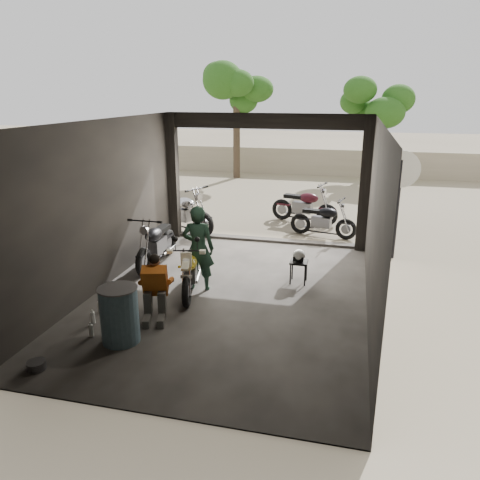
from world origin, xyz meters
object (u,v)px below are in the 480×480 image
at_px(left_bike, 156,240).
at_px(sign_post, 399,187).
at_px(main_bike, 190,268).
at_px(outside_bike_b, 304,203).
at_px(outside_bike_c, 323,217).
at_px(mechanic, 154,290).
at_px(stool, 299,264).
at_px(rider, 198,249).
at_px(oil_drum, 120,316).
at_px(helmet, 299,255).
at_px(outside_bike_a, 182,209).

xyz_separation_m(left_bike, sign_post, (5.11, 1.71, 1.09)).
xyz_separation_m(main_bike, outside_bike_b, (1.52, 5.62, 0.07)).
height_order(outside_bike_c, mechanic, mechanic).
distance_m(left_bike, outside_bike_c, 4.55).
xyz_separation_m(outside_bike_b, stool, (0.40, -4.63, -0.19)).
relative_size(rider, sign_post, 0.68).
bearing_deg(oil_drum, sign_post, 49.38).
bearing_deg(left_bike, main_bike, -45.81).
distance_m(left_bike, sign_post, 5.50).
bearing_deg(oil_drum, outside_bike_c, 67.66).
distance_m(main_bike, sign_post, 5.03).
height_order(rider, stool, rider).
bearing_deg(outside_bike_b, helmet, -161.09).
distance_m(outside_bike_b, stool, 4.65).
xyz_separation_m(mechanic, sign_post, (4.07, 4.19, 1.14)).
bearing_deg(left_bike, sign_post, 18.82).
bearing_deg(rider, stool, -163.08).
bearing_deg(rider, main_bike, 62.89).
xyz_separation_m(rider, mechanic, (-0.30, -1.39, -0.30)).
xyz_separation_m(stool, sign_post, (1.93, 2.03, 1.27)).
distance_m(stool, sign_post, 3.08).
relative_size(left_bike, outside_bike_b, 0.97).
xyz_separation_m(outside_bike_a, outside_bike_c, (3.76, 0.45, -0.12)).
height_order(mechanic, helmet, mechanic).
height_order(outside_bike_a, rider, rider).
bearing_deg(left_bike, outside_bike_a, 98.09).
distance_m(outside_bike_a, sign_post, 5.62).
bearing_deg(oil_drum, helmet, 51.73).
distance_m(outside_bike_c, helmet, 3.34).
bearing_deg(stool, outside_bike_c, 85.95).
relative_size(outside_bike_c, helmet, 6.02).
distance_m(rider, sign_post, 4.76).
height_order(outside_bike_b, helmet, outside_bike_b).
distance_m(outside_bike_a, oil_drum, 5.97).
relative_size(outside_bike_a, outside_bike_b, 1.09).
relative_size(left_bike, sign_post, 0.69).
height_order(main_bike, sign_post, sign_post).
relative_size(helmet, sign_post, 0.10).
bearing_deg(outside_bike_b, main_bike, 178.87).
bearing_deg(helmet, main_bike, -152.63).
relative_size(outside_bike_a, mechanic, 1.78).
bearing_deg(outside_bike_b, outside_bike_c, -139.75).
bearing_deg(sign_post, main_bike, -146.72).
height_order(stool, sign_post, sign_post).
height_order(main_bike, helmet, main_bike).
bearing_deg(outside_bike_b, sign_post, -124.03).
height_order(left_bike, mechanic, left_bike).
bearing_deg(helmet, outside_bike_a, 140.74).
distance_m(left_bike, outside_bike_b, 5.12).
height_order(outside_bike_b, oil_drum, outside_bike_b).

